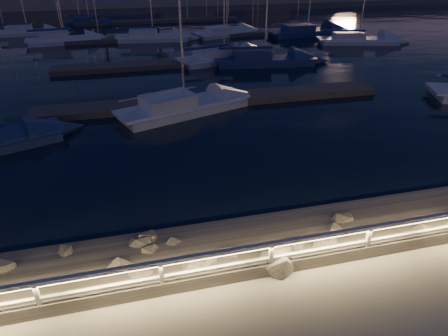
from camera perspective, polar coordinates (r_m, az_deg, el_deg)
The scene contains 15 objects.
ground at distance 12.41m, azimuth 15.47°, elevation -12.59°, with size 400.00×400.00×0.00m, color gray.
harbor_water at distance 40.47m, azimuth -6.48°, elevation 15.62°, with size 400.00×440.00×0.60m.
guard_rail at distance 11.89m, azimuth 15.66°, elevation -9.84°, with size 44.11×0.12×1.06m.
riprap at distance 12.52m, azimuth -21.10°, elevation -14.41°, with size 32.99×3.04×1.38m.
floating_docks at distance 41.60m, azimuth -6.79°, elevation 16.75°, with size 22.00×36.00×0.40m.
sailboat_c at distance 36.37m, azimuth -0.31°, elevation 15.64°, with size 8.75×4.57×14.31m.
sailboat_f at distance 24.24m, azimuth -6.15°, elevation 8.86°, with size 8.50×4.98×14.02m.
sailboat_g at distance 35.56m, azimuth 5.42°, elevation 15.23°, with size 8.98×3.79×14.78m.
sailboat_h at distance 46.33m, azimuth 18.37°, elevation 17.06°, with size 8.85×4.47×14.42m.
sailboat_i at distance 47.20m, azimuth -22.04°, elevation 16.71°, with size 7.92×3.08×13.23m.
sailboat_j at distance 46.22m, azimuth -10.36°, elevation 17.99°, with size 8.21×3.34×13.60m.
sailboat_k at distance 48.21m, azimuth 0.17°, elevation 18.80°, with size 7.88×4.19×12.89m.
sailboat_l at distance 49.65m, azimuth 11.54°, elevation 18.60°, with size 9.52×3.49×15.79m.
sailboat_m at distance 58.82m, azimuth -18.84°, elevation 19.15°, with size 6.29×2.52×10.49m.
sailboat_n at distance 53.85m, azimuth -26.40°, elevation 17.06°, with size 7.30×2.62×12.22m.
Camera 1 is at (-5.32, -7.90, 7.95)m, focal length 32.00 mm.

